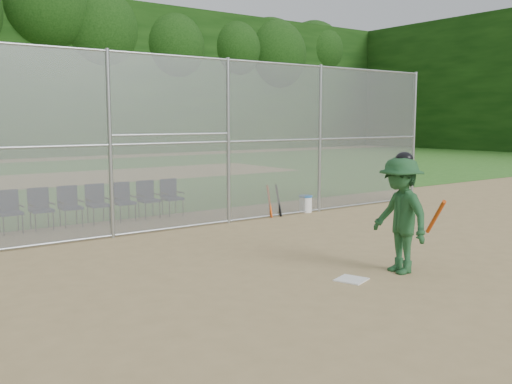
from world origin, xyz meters
TOP-DOWN VIEW (x-y plane):
  - ground at (0.00, 0.00)m, footprint 100.00×100.00m
  - grass_strip at (0.00, 18.00)m, footprint 100.00×100.00m
  - dirt_patch_far at (0.00, 18.00)m, footprint 24.00×24.00m
  - backstop_fence at (0.00, 5.00)m, footprint 16.09×0.09m
  - treeline at (0.00, 20.00)m, footprint 81.00×60.00m
  - home_plate at (-0.23, -0.38)m, footprint 0.56×0.56m
  - batter_at_plate at (0.75, -0.50)m, footprint 1.07×1.38m
  - water_cooler at (3.62, 5.12)m, footprint 0.37×0.37m
  - spare_bats at (2.46, 5.05)m, footprint 0.36×0.29m
  - chair_2 at (-3.65, 6.81)m, footprint 0.54×0.52m
  - chair_3 at (-2.97, 6.81)m, footprint 0.54×0.52m
  - chair_4 at (-2.29, 6.81)m, footprint 0.54×0.52m
  - chair_5 at (-1.62, 6.81)m, footprint 0.54×0.52m
  - chair_6 at (-0.94, 6.81)m, footprint 0.54×0.52m
  - chair_7 at (-0.26, 6.81)m, footprint 0.54×0.52m
  - chair_8 at (0.41, 6.81)m, footprint 0.54×0.52m

SIDE VIEW (x-z plane):
  - ground at x=0.00m, z-range 0.00..0.00m
  - grass_strip at x=0.00m, z-range 0.01..0.01m
  - dirt_patch_far at x=0.00m, z-range 0.01..0.01m
  - home_plate at x=-0.23m, z-range 0.00..0.02m
  - water_cooler at x=3.62m, z-range 0.00..0.47m
  - spare_bats at x=2.46m, z-range 0.00..0.84m
  - chair_2 at x=-3.65m, z-range 0.00..0.96m
  - chair_3 at x=-2.97m, z-range 0.00..0.96m
  - chair_4 at x=-2.29m, z-range 0.00..0.96m
  - chair_5 at x=-1.62m, z-range 0.00..0.96m
  - chair_6 at x=-0.94m, z-range 0.00..0.96m
  - chair_7 at x=-0.26m, z-range 0.00..0.96m
  - chair_8 at x=0.41m, z-range 0.00..0.96m
  - batter_at_plate at x=0.75m, z-range -0.03..1.98m
  - backstop_fence at x=0.00m, z-range 0.07..4.07m
  - treeline at x=0.00m, z-range 0.00..11.00m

